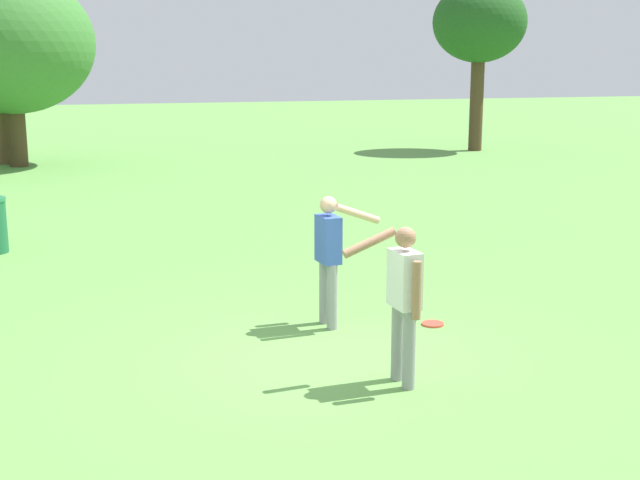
{
  "coord_description": "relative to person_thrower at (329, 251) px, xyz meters",
  "views": [
    {
      "loc": [
        -2.8,
        -8.3,
        3.23
      ],
      "look_at": [
        0.48,
        1.58,
        1.0
      ],
      "focal_mm": 46.76,
      "sensor_mm": 36.0,
      "label": 1
    }
  ],
  "objects": [
    {
      "name": "tree_back_left",
      "position": [
        -4.01,
        18.53,
        2.84
      ],
      "size": [
        5.12,
        5.12,
        5.99
      ],
      "color": "#4C3823",
      "rests_on": "ground"
    },
    {
      "name": "frisbee",
      "position": [
        1.25,
        -0.38,
        -0.95
      ],
      "size": [
        0.28,
        0.28,
        0.03
      ],
      "primitive_type": "cylinder",
      "color": "#E04733",
      "rests_on": "ground"
    },
    {
      "name": "person_thrower",
      "position": [
        0.0,
        0.0,
        0.0
      ],
      "size": [
        0.69,
        0.61,
        1.64
      ],
      "color": "gray",
      "rests_on": "ground"
    },
    {
      "name": "ground_plane",
      "position": [
        -0.45,
        -1.11,
        -0.96
      ],
      "size": [
        120.0,
        120.0,
        0.0
      ],
      "primitive_type": "plane",
      "color": "#609947"
    },
    {
      "name": "tree_back_right",
      "position": [
        12.07,
        18.32,
        3.62
      ],
      "size": [
        3.4,
        3.4,
        6.1
      ],
      "color": "#4C3823",
      "rests_on": "ground"
    },
    {
      "name": "person_catcher",
      "position": [
        0.07,
        -2.06,
        0.0
      ],
      "size": [
        0.69,
        0.61,
        1.64
      ],
      "color": "gray",
      "rests_on": "ground"
    }
  ]
}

